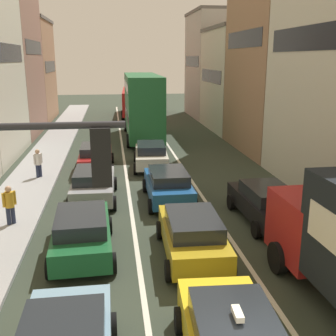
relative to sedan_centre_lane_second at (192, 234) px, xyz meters
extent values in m
cube|color=#9C9C9C|center=(-6.76, 13.32, -0.73)|extent=(2.60, 64.00, 0.14)
cube|color=silver|center=(-1.76, 13.32, -0.79)|extent=(0.16, 60.00, 0.01)
cube|color=silver|center=(1.64, 13.32, -0.79)|extent=(0.16, 60.00, 0.01)
cube|color=black|center=(-8.55, 15.32, 5.81)|extent=(0.02, 7.04, 1.10)
cube|color=black|center=(-8.55, 24.12, 6.34)|extent=(0.02, 7.04, 1.10)
cube|color=#9E7556|center=(-12.06, 32.92, 4.16)|extent=(7.00, 8.70, 9.91)
cube|color=black|center=(-8.55, 32.92, 4.65)|extent=(0.02, 7.04, 1.10)
cube|color=#66605B|center=(-12.06, 32.92, 9.26)|extent=(7.20, 8.70, 0.30)
cube|color=#B2ADA3|center=(9.84, 32.92, 4.62)|extent=(7.00, 8.70, 10.84)
cube|color=black|center=(6.32, 32.92, 5.17)|extent=(0.02, 7.04, 1.10)
cube|color=#66605B|center=(9.84, 32.92, 10.19)|extent=(7.20, 8.70, 0.30)
cube|color=beige|center=(9.84, 24.12, 3.53)|extent=(7.00, 8.70, 8.65)
cube|color=black|center=(6.32, 24.12, 3.96)|extent=(0.02, 7.04, 1.10)
cube|color=#66605B|center=(9.84, 24.12, 8.01)|extent=(7.20, 8.70, 0.30)
cube|color=#9E7556|center=(9.84, 15.32, 6.02)|extent=(7.00, 8.70, 13.64)
cube|color=black|center=(6.32, 15.32, 6.70)|extent=(0.02, 7.04, 1.10)
cube|color=black|center=(6.32, 6.52, 6.36)|extent=(0.02, 7.04, 1.10)
cube|color=black|center=(-2.61, -6.32, 4.15)|extent=(0.28, 0.28, 0.84)
sphere|color=red|center=(-2.61, -6.17, 4.41)|extent=(0.18, 0.18, 0.18)
sphere|color=#F2A519|center=(-2.61, -6.17, 4.15)|extent=(0.18, 0.18, 0.18)
sphere|color=green|center=(-2.61, -6.17, 3.89)|extent=(0.18, 0.18, 0.18)
cube|color=#A51E1E|center=(3.57, -1.40, 0.63)|extent=(2.45, 2.45, 1.90)
cube|color=black|center=(3.54, -0.19, 1.01)|extent=(2.02, 0.08, 0.70)
cylinder|color=black|center=(2.37, -1.35, -0.32)|extent=(0.32, 0.97, 0.96)
cube|color=#1E2328|center=(-0.21, -5.46, 0.43)|extent=(1.72, 2.49, 0.52)
cube|color=#F2EACC|center=(-0.21, -5.46, 0.80)|extent=(0.18, 0.45, 0.12)
cylinder|color=black|center=(-1.03, -3.75, -0.48)|extent=(0.26, 0.65, 0.64)
cylinder|color=black|center=(0.80, -3.85, -0.48)|extent=(0.26, 0.65, 0.64)
cylinder|color=black|center=(-4.45, -3.77, -0.48)|extent=(0.22, 0.64, 0.64)
cylinder|color=black|center=(-2.61, -3.76, -0.48)|extent=(0.22, 0.64, 0.64)
cube|color=#B29319|center=(0.00, 0.05, -0.13)|extent=(1.92, 4.35, 0.70)
cube|color=#1E2328|center=(0.00, -0.15, 0.43)|extent=(1.65, 2.45, 0.52)
cylinder|color=black|center=(-0.88, 1.54, -0.48)|extent=(0.24, 0.65, 0.64)
cylinder|color=black|center=(0.96, 1.49, -0.48)|extent=(0.24, 0.65, 0.64)
cylinder|color=black|center=(-0.96, -1.38, -0.48)|extent=(0.24, 0.65, 0.64)
cylinder|color=black|center=(0.88, -1.44, -0.48)|extent=(0.24, 0.65, 0.64)
cube|color=#19592D|center=(-3.55, 0.72, -0.13)|extent=(1.97, 4.37, 0.70)
cube|color=#1E2328|center=(-3.54, 0.52, 0.43)|extent=(1.68, 2.47, 0.52)
cylinder|color=black|center=(-4.53, 2.14, -0.48)|extent=(0.25, 0.65, 0.64)
cylinder|color=black|center=(-2.69, 2.22, -0.48)|extent=(0.25, 0.65, 0.64)
cylinder|color=black|center=(-4.41, -0.78, -0.48)|extent=(0.25, 0.65, 0.64)
cylinder|color=black|center=(-2.57, -0.70, -0.48)|extent=(0.25, 0.65, 0.64)
cube|color=#194C8C|center=(-0.04, 5.48, -0.13)|extent=(1.80, 4.30, 0.70)
cube|color=#1E2328|center=(-0.04, 5.28, 0.43)|extent=(1.58, 2.41, 0.52)
cylinder|color=black|center=(-0.96, 6.95, -0.48)|extent=(0.22, 0.64, 0.64)
cylinder|color=black|center=(0.88, 6.95, -0.48)|extent=(0.22, 0.64, 0.64)
cylinder|color=black|center=(-0.96, 4.02, -0.48)|extent=(0.22, 0.64, 0.64)
cylinder|color=black|center=(0.88, 4.02, -0.48)|extent=(0.22, 0.64, 0.64)
cube|color=gray|center=(-3.37, 6.09, -0.13)|extent=(1.90, 4.34, 0.70)
cube|color=#1E2328|center=(-3.38, 5.89, 0.43)|extent=(1.64, 2.44, 0.52)
cylinder|color=black|center=(-4.26, 7.57, -0.48)|extent=(0.23, 0.64, 0.64)
cylinder|color=black|center=(-2.42, 7.53, -0.48)|extent=(0.23, 0.64, 0.64)
cylinder|color=black|center=(-4.33, 4.65, -0.48)|extent=(0.23, 0.64, 0.64)
cylinder|color=black|center=(-2.49, 4.61, -0.48)|extent=(0.23, 0.64, 0.64)
cube|color=beige|center=(-0.23, 11.47, -0.13)|extent=(2.06, 4.40, 0.70)
cube|color=#1E2328|center=(-0.24, 11.28, 0.43)|extent=(1.73, 2.50, 0.52)
cylinder|color=black|center=(-1.06, 12.99, -0.48)|extent=(0.26, 0.65, 0.64)
cylinder|color=black|center=(0.78, 12.88, -0.48)|extent=(0.26, 0.65, 0.64)
cylinder|color=black|center=(-1.24, 10.07, -0.48)|extent=(0.26, 0.65, 0.64)
cylinder|color=black|center=(0.60, 9.96, -0.48)|extent=(0.26, 0.65, 0.64)
cube|color=#A51E1E|center=(-3.45, 11.48, -0.13)|extent=(1.83, 4.31, 0.70)
cube|color=#1E2328|center=(-3.46, 11.28, 0.43)|extent=(1.60, 2.42, 0.52)
cylinder|color=black|center=(-4.36, 12.95, -0.48)|extent=(0.22, 0.64, 0.64)
cylinder|color=black|center=(-2.52, 12.94, -0.48)|extent=(0.22, 0.64, 0.64)
cylinder|color=black|center=(-4.38, 10.03, -0.48)|extent=(0.22, 0.64, 0.64)
cylinder|color=black|center=(-2.54, 10.01, -0.48)|extent=(0.22, 0.64, 0.64)
cube|color=black|center=(3.47, 2.62, -0.13)|extent=(1.93, 4.35, 0.70)
cube|color=#1E2328|center=(3.47, 2.42, 0.43)|extent=(1.65, 2.45, 0.52)
cylinder|color=black|center=(2.50, 4.06, -0.48)|extent=(0.24, 0.65, 0.64)
cylinder|color=black|center=(4.34, 4.11, -0.48)|extent=(0.24, 0.65, 0.64)
cylinder|color=black|center=(2.59, 1.13, -0.48)|extent=(0.24, 0.65, 0.64)
cylinder|color=black|center=(4.43, 1.19, -0.48)|extent=(0.24, 0.65, 0.64)
cube|color=#1E6033|center=(-0.01, 20.43, 0.90)|extent=(2.61, 10.53, 2.40)
cube|color=black|center=(-0.01, 20.43, 1.26)|extent=(2.63, 9.90, 0.70)
cube|color=#1E6033|center=(-0.01, 20.43, 3.18)|extent=(2.61, 10.53, 2.16)
cube|color=black|center=(-0.01, 20.43, 3.42)|extent=(2.63, 9.90, 0.64)
cylinder|color=black|center=(-1.22, 24.22, -0.30)|extent=(0.31, 1.00, 1.00)
cylinder|color=black|center=(1.28, 24.19, -0.30)|extent=(0.31, 1.00, 1.00)
cylinder|color=black|center=(-1.30, 17.29, -0.30)|extent=(0.31, 1.00, 1.00)
cylinder|color=black|center=(1.20, 17.26, -0.30)|extent=(0.31, 1.00, 1.00)
cube|color=#B21919|center=(0.13, 34.44, 0.90)|extent=(3.02, 10.61, 2.40)
cube|color=black|center=(0.13, 34.44, 1.26)|extent=(3.02, 9.98, 0.70)
cylinder|color=black|center=(-0.93, 38.28, -0.30)|extent=(0.35, 1.01, 1.00)
cylinder|color=black|center=(1.57, 38.16, -0.30)|extent=(0.35, 1.01, 1.00)
cylinder|color=black|center=(-1.27, 31.36, -0.30)|extent=(0.35, 1.01, 1.00)
cylinder|color=black|center=(1.22, 31.23, -0.30)|extent=(0.35, 1.01, 1.00)
cylinder|color=#262D47|center=(-6.33, 3.39, -0.39)|extent=(0.16, 0.16, 0.82)
cylinder|color=#262D47|center=(-6.48, 3.28, -0.39)|extent=(0.16, 0.16, 0.82)
cylinder|color=gold|center=(-6.41, 3.33, 0.32)|extent=(0.34, 0.34, 0.60)
sphere|color=tan|center=(-6.41, 3.33, 0.74)|extent=(0.24, 0.24, 0.24)
cylinder|color=gold|center=(-6.23, 3.46, 0.35)|extent=(0.10, 0.10, 0.55)
cylinder|color=gold|center=(-6.58, 3.20, 0.35)|extent=(0.10, 0.10, 0.55)
cylinder|color=#262D47|center=(-6.34, 9.90, -0.39)|extent=(0.16, 0.16, 0.82)
cylinder|color=#262D47|center=(-6.47, 9.76, -0.39)|extent=(0.16, 0.16, 0.82)
cylinder|color=silver|center=(-6.41, 9.83, 0.32)|extent=(0.34, 0.34, 0.60)
sphere|color=tan|center=(-6.41, 9.83, 0.74)|extent=(0.24, 0.24, 0.24)
cylinder|color=silver|center=(-6.25, 9.99, 0.35)|extent=(0.10, 0.10, 0.55)
cylinder|color=silver|center=(-6.56, 9.67, 0.35)|extent=(0.10, 0.10, 0.55)
camera|label=1|loc=(-2.45, -12.03, 5.50)|focal=43.91mm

